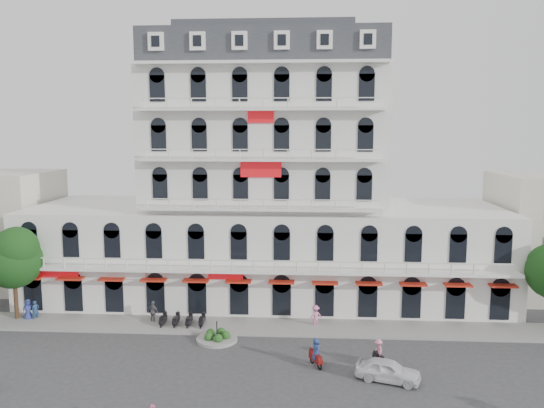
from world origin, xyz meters
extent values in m
plane|color=#38383A|center=(0.00, 0.00, 0.00)|extent=(120.00, 120.00, 0.00)
cube|color=gray|center=(0.00, 9.00, 0.08)|extent=(53.00, 4.00, 0.16)
cube|color=silver|center=(0.00, 18.00, 4.50)|extent=(45.00, 14.00, 9.00)
cube|color=silver|center=(0.00, 18.00, 15.50)|extent=(22.00, 12.00, 13.00)
cube|color=#2D3035|center=(0.00, 18.00, 23.50)|extent=(21.56, 11.76, 3.00)
cube|color=#2D3035|center=(0.00, 18.00, 25.40)|extent=(15.84, 8.64, 0.80)
cube|color=red|center=(0.00, 10.50, 3.50)|extent=(40.50, 1.00, 0.15)
cube|color=red|center=(0.00, 11.88, 13.00)|extent=(3.50, 0.10, 1.40)
cylinder|color=gray|center=(-3.00, 6.00, 0.12)|extent=(3.20, 3.20, 0.24)
cylinder|color=black|center=(-3.00, 6.00, 0.90)|extent=(0.08, 0.08, 1.40)
sphere|color=#194D1B|center=(-2.30, 6.00, 0.45)|extent=(0.70, 0.70, 0.70)
sphere|color=#194D1B|center=(-2.78, 6.66, 0.45)|extent=(0.70, 0.70, 0.70)
sphere|color=#194D1B|center=(-3.56, 6.42, 0.45)|extent=(0.70, 0.70, 0.70)
sphere|color=#194D1B|center=(-3.57, 5.60, 0.45)|extent=(0.70, 0.70, 0.70)
sphere|color=#194D1B|center=(-2.80, 5.33, 0.45)|extent=(0.70, 0.70, 0.70)
cylinder|color=#382314|center=(-21.00, 9.50, 1.87)|extent=(0.36, 0.36, 3.74)
sphere|color=#153C13|center=(-21.00, 9.50, 5.27)|extent=(4.76, 4.76, 4.76)
sphere|color=#153C13|center=(-20.50, 9.20, 6.38)|extent=(3.74, 3.74, 3.74)
sphere|color=#153C13|center=(-21.40, 9.80, 5.95)|extent=(3.40, 3.40, 3.40)
imported|color=white|center=(9.26, 0.03, 0.72)|extent=(4.53, 2.92, 1.44)
cube|color=maroon|center=(4.59, 1.89, 0.55)|extent=(0.99, 1.50, 0.35)
torus|color=black|center=(4.34, 2.38, 0.28)|extent=(0.38, 0.59, 0.60)
torus|color=black|center=(4.84, 1.40, 0.28)|extent=(0.38, 0.59, 0.60)
imported|color=navy|center=(4.59, 1.89, 1.25)|extent=(0.81, 0.93, 1.60)
cube|color=black|center=(8.91, 2.14, 0.55)|extent=(0.64, 1.54, 0.35)
torus|color=black|center=(9.02, 1.60, 0.28)|extent=(0.24, 0.61, 0.60)
torus|color=black|center=(8.80, 2.68, 0.28)|extent=(0.24, 0.61, 0.60)
imported|color=pink|center=(8.91, 2.14, 1.20)|extent=(0.74, 1.07, 1.51)
imported|color=navy|center=(-20.00, 9.50, 0.93)|extent=(1.09, 1.01, 1.86)
imported|color=#5A5960|center=(-9.03, 9.50, 0.97)|extent=(1.22, 0.93, 1.93)
imported|color=pink|center=(4.73, 9.50, 0.92)|extent=(1.37, 1.16, 1.84)
imported|color=navy|center=(-19.33, 9.50, 0.88)|extent=(0.72, 0.77, 1.76)
camera|label=1|loc=(3.63, -33.13, 16.19)|focal=35.00mm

